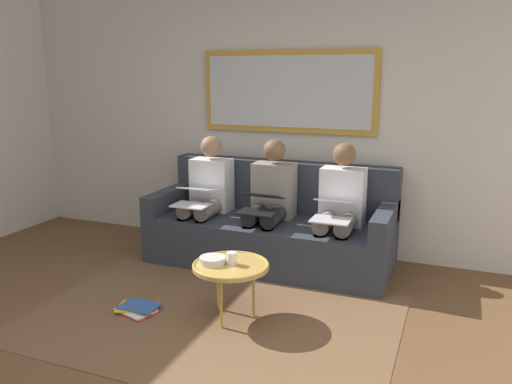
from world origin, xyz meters
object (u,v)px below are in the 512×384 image
at_px(person_left, 340,206).
at_px(magazine_stack, 137,309).
at_px(coffee_table, 231,266).
at_px(person_middle, 270,199).
at_px(laptop_white, 195,196).
at_px(framed_mirror, 288,92).
at_px(cup, 232,258).
at_px(couch, 273,228).
at_px(laptop_silver, 334,209).
at_px(bowl, 212,260).
at_px(person_right, 207,193).
at_px(laptop_black, 261,203).

distance_m(person_left, magazine_stack, 1.88).
distance_m(coffee_table, person_left, 1.28).
relative_size(person_middle, laptop_white, 3.10).
relative_size(framed_mirror, laptop_white, 4.64).
xyz_separation_m(cup, magazine_stack, (0.70, 0.17, -0.43)).
bearing_deg(couch, magazine_stack, 67.94).
distance_m(laptop_silver, laptop_white, 1.28).
bearing_deg(bowl, laptop_white, -55.69).
relative_size(laptop_silver, magazine_stack, 1.16).
distance_m(laptop_silver, person_right, 1.30).
distance_m(framed_mirror, cup, 1.94).
xyz_separation_m(cup, person_right, (0.77, -1.14, 0.15)).
height_order(framed_mirror, person_left, framed_mirror).
xyz_separation_m(couch, person_right, (0.64, 0.07, 0.30)).
height_order(framed_mirror, person_middle, framed_mirror).
xyz_separation_m(framed_mirror, cup, (-0.13, 1.60, -1.09)).
relative_size(couch, coffee_table, 4.05).
relative_size(couch, laptop_white, 5.98).
bearing_deg(person_middle, laptop_black, 90.00).
bearing_deg(laptop_white, person_middle, -159.33).
height_order(laptop_silver, person_middle, person_middle).
distance_m(person_middle, laptop_white, 0.68).
xyz_separation_m(cup, laptop_white, (0.77, -0.90, 0.18)).
distance_m(couch, person_right, 0.71).
relative_size(person_right, laptop_white, 3.10).
distance_m(laptop_black, laptop_white, 0.64).
xyz_separation_m(person_left, laptop_black, (0.64, 0.24, 0.02)).
bearing_deg(cup, coffee_table, 34.36).
bearing_deg(laptop_white, framed_mirror, -132.51).
height_order(cup, person_left, person_left).
relative_size(laptop_black, magazine_stack, 1.10).
bearing_deg(bowl, magazine_stack, 13.81).
distance_m(framed_mirror, bowl, 1.98).
bearing_deg(couch, bowl, 90.00).
bearing_deg(cup, magazine_stack, 13.97).
height_order(framed_mirror, magazine_stack, framed_mirror).
relative_size(bowl, laptop_black, 0.51).
bearing_deg(person_middle, laptop_white, 20.67).
distance_m(cup, laptop_silver, 1.06).
relative_size(couch, framed_mirror, 1.29).
height_order(person_left, magazine_stack, person_left).
height_order(bowl, person_left, person_left).
bearing_deg(person_left, coffee_table, 65.96).
xyz_separation_m(laptop_silver, laptop_black, (0.64, 0.00, -0.01)).
relative_size(framed_mirror, person_middle, 1.50).
distance_m(bowl, person_right, 1.35).
distance_m(person_left, laptop_black, 0.68).
relative_size(cup, laptop_silver, 0.23).
height_order(bowl, magazine_stack, bowl).
height_order(cup, laptop_silver, laptop_silver).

